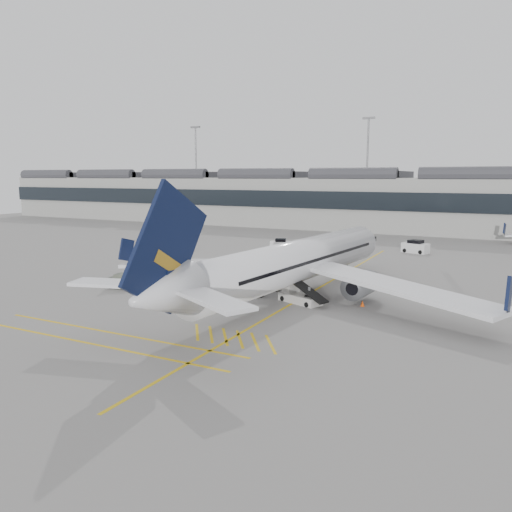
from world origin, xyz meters
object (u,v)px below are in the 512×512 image
at_px(airliner_main, 294,263).
at_px(pushback_tug, 122,282).
at_px(belt_loader, 299,296).
at_px(ramp_agent_b, 251,278).
at_px(baggage_cart_a, 272,282).
at_px(ramp_agent_a, 255,281).

relative_size(airliner_main, pushback_tug, 15.19).
distance_m(airliner_main, belt_loader, 3.52).
bearing_deg(airliner_main, pushback_tug, -158.71).
bearing_deg(ramp_agent_b, pushback_tug, -11.73).
height_order(airliner_main, baggage_cart_a, airliner_main).
height_order(ramp_agent_a, ramp_agent_b, ramp_agent_b).
bearing_deg(airliner_main, baggage_cart_a, 158.91).
xyz_separation_m(ramp_agent_a, ramp_agent_b, (-1.02, 1.24, 0.03)).
bearing_deg(ramp_agent_b, airliner_main, 122.60).
bearing_deg(belt_loader, pushback_tug, -149.99).
relative_size(airliner_main, ramp_agent_a, 21.61).
distance_m(baggage_cart_a, ramp_agent_b, 2.45).
distance_m(belt_loader, baggage_cart_a, 5.47).
height_order(airliner_main, ramp_agent_b, airliner_main).
relative_size(belt_loader, ramp_agent_b, 2.56).
bearing_deg(ramp_agent_a, pushback_tug, 154.17).
distance_m(ramp_agent_a, pushback_tug, 13.65).
distance_m(ramp_agent_a, ramp_agent_b, 1.60).
xyz_separation_m(belt_loader, pushback_tug, (-18.42, -2.75, 0.06)).
height_order(baggage_cart_a, pushback_tug, baggage_cart_a).
height_order(belt_loader, baggage_cart_a, belt_loader).
height_order(baggage_cart_a, ramp_agent_a, ramp_agent_a).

